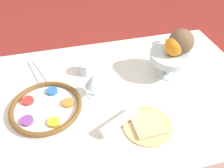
# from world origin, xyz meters

# --- Properties ---
(dining_table) EXTENTS (1.45, 0.81, 0.74)m
(dining_table) POSITION_xyz_m (0.00, 0.00, 0.37)
(dining_table) COLOR silver
(dining_table) RESTS_ON ground_plane
(seder_plate) EXTENTS (0.29, 0.29, 0.03)m
(seder_plate) POSITION_xyz_m (-0.22, -0.03, 0.75)
(seder_plate) COLOR silver
(seder_plate) RESTS_ON dining_table
(wine_glass) EXTENTS (0.08, 0.08, 0.12)m
(wine_glass) POSITION_xyz_m (-0.02, 0.00, 0.83)
(wine_glass) COLOR silver
(wine_glass) RESTS_ON dining_table
(fruit_stand) EXTENTS (0.19, 0.19, 0.12)m
(fruit_stand) POSITION_xyz_m (0.35, 0.06, 0.84)
(fruit_stand) COLOR silver
(fruit_stand) RESTS_ON dining_table
(orange_fruit) EXTENTS (0.09, 0.09, 0.09)m
(orange_fruit) POSITION_xyz_m (0.35, 0.05, 0.91)
(orange_fruit) COLOR orange
(orange_fruit) RESTS_ON fruit_stand
(coconut) EXTENTS (0.11, 0.11, 0.11)m
(coconut) POSITION_xyz_m (0.38, 0.06, 0.92)
(coconut) COLOR brown
(coconut) RESTS_ON fruit_stand
(bread_plate) EXTENTS (0.19, 0.19, 0.02)m
(bread_plate) POSITION_xyz_m (0.15, -0.21, 0.75)
(bread_plate) COLOR tan
(bread_plate) RESTS_ON dining_table
(napkin_roll) EXTENTS (0.17, 0.11, 0.04)m
(napkin_roll) POSITION_xyz_m (0.04, -0.17, 0.76)
(napkin_roll) COLOR white
(napkin_roll) RESTS_ON dining_table
(cup_mid) EXTENTS (0.07, 0.07, 0.06)m
(cup_mid) POSITION_xyz_m (-0.02, 0.16, 0.77)
(cup_mid) COLOR silver
(cup_mid) RESTS_ON dining_table
(cup_far) EXTENTS (0.07, 0.07, 0.06)m
(cup_far) POSITION_xyz_m (0.47, 0.28, 0.77)
(cup_far) COLOR silver
(cup_far) RESTS_ON dining_table
(fork_left) EXTENTS (0.08, 0.20, 0.01)m
(fork_left) POSITION_xyz_m (-0.27, 0.23, 0.74)
(fork_left) COLOR silver
(fork_left) RESTS_ON dining_table
(fork_right) EXTENTS (0.09, 0.19, 0.01)m
(fork_right) POSITION_xyz_m (-0.24, 0.23, 0.74)
(fork_right) COLOR silver
(fork_right) RESTS_ON dining_table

